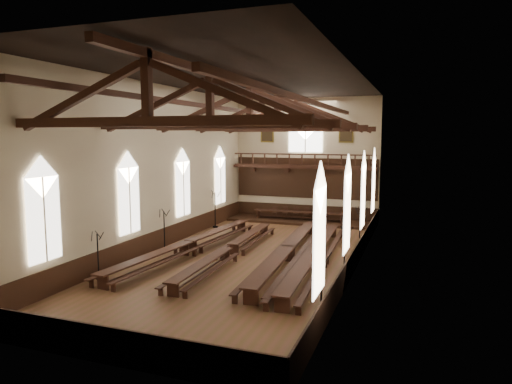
% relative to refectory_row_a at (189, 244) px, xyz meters
% --- Properties ---
extents(ground, '(26.00, 26.00, 0.00)m').
position_rel_refectory_row_a_xyz_m(ground, '(3.69, 0.43, -0.57)').
color(ground, brown).
rests_on(ground, ground).
extents(room_walls, '(26.00, 26.00, 26.00)m').
position_rel_refectory_row_a_xyz_m(room_walls, '(3.69, 0.43, 5.89)').
color(room_walls, beige).
rests_on(room_walls, ground).
extents(wainscot_band, '(12.00, 26.00, 1.20)m').
position_rel_refectory_row_a_xyz_m(wainscot_band, '(3.69, 0.43, 0.03)').
color(wainscot_band, black).
rests_on(wainscot_band, ground).
extents(side_windows, '(11.85, 19.80, 4.50)m').
position_rel_refectory_row_a_xyz_m(side_windows, '(3.69, 0.43, 3.17)').
color(side_windows, white).
rests_on(side_windows, room_walls).
extents(end_window, '(2.80, 0.12, 3.80)m').
position_rel_refectory_row_a_xyz_m(end_window, '(3.69, 13.33, 6.65)').
color(end_window, white).
rests_on(end_window, room_walls).
extents(minstrels_gallery, '(11.80, 1.24, 3.70)m').
position_rel_refectory_row_a_xyz_m(minstrels_gallery, '(3.69, 13.09, 3.34)').
color(minstrels_gallery, '#371A11').
rests_on(minstrels_gallery, room_walls).
extents(portraits, '(7.75, 0.09, 1.45)m').
position_rel_refectory_row_a_xyz_m(portraits, '(3.69, 13.33, 6.53)').
color(portraits, brown).
rests_on(portraits, room_walls).
extents(roof_trusses, '(11.70, 25.70, 2.80)m').
position_rel_refectory_row_a_xyz_m(roof_trusses, '(3.69, 0.43, 7.65)').
color(roof_trusses, '#371A11').
rests_on(roof_trusses, room_walls).
extents(refectory_row_a, '(2.19, 14.79, 0.78)m').
position_rel_refectory_row_a_xyz_m(refectory_row_a, '(0.00, 0.00, 0.00)').
color(refectory_row_a, '#371A11').
rests_on(refectory_row_a, ground).
extents(refectory_row_b, '(1.66, 14.06, 0.71)m').
position_rel_refectory_row_a_xyz_m(refectory_row_b, '(2.62, -0.03, -0.05)').
color(refectory_row_b, '#371A11').
rests_on(refectory_row_b, ground).
extents(refectory_row_c, '(2.12, 15.12, 0.82)m').
position_rel_refectory_row_a_xyz_m(refectory_row_c, '(5.89, 0.65, 0.03)').
color(refectory_row_c, '#371A11').
rests_on(refectory_row_c, ground).
extents(refectory_row_d, '(1.96, 14.86, 0.79)m').
position_rel_refectory_row_a_xyz_m(refectory_row_d, '(7.44, 0.20, 0.01)').
color(refectory_row_d, '#371A11').
rests_on(refectory_row_d, ground).
extents(dais, '(11.40, 2.83, 0.19)m').
position_rel_refectory_row_a_xyz_m(dais, '(3.59, 11.83, -0.47)').
color(dais, black).
rests_on(dais, ground).
extents(high_table, '(7.39, 1.09, 0.69)m').
position_rel_refectory_row_a_xyz_m(high_table, '(3.59, 11.83, 0.20)').
color(high_table, '#371A11').
rests_on(high_table, dais).
extents(high_chairs, '(4.92, 0.42, 0.91)m').
position_rel_refectory_row_a_xyz_m(high_chairs, '(3.59, 12.55, 0.12)').
color(high_chairs, '#371A11').
rests_on(high_chairs, dais).
extents(candelabrum_left_near, '(0.63, 0.72, 2.36)m').
position_rel_refectory_row_a_xyz_m(candelabrum_left_near, '(-1.86, -5.71, 0.15)').
color(candelabrum_left_near, black).
rests_on(candelabrum_left_near, ground).
extents(candelabrum_left_mid, '(0.67, 0.77, 2.51)m').
position_rel_refectory_row_a_xyz_m(candelabrum_left_mid, '(-1.86, 0.37, 0.19)').
color(candelabrum_left_mid, black).
rests_on(candelabrum_left_mid, ground).
extents(candelabrum_left_far, '(0.85, 0.83, 2.84)m').
position_rel_refectory_row_a_xyz_m(candelabrum_left_far, '(-1.86, 7.67, 0.29)').
color(candelabrum_left_far, black).
rests_on(candelabrum_left_far, ground).
extents(candelabrum_right_near, '(0.76, 0.71, 2.52)m').
position_rel_refectory_row_a_xyz_m(candelabrum_right_near, '(9.24, -6.36, 0.20)').
color(candelabrum_right_near, black).
rests_on(candelabrum_right_near, ground).
extents(candelabrum_right_mid, '(0.70, 0.74, 2.45)m').
position_rel_refectory_row_a_xyz_m(candelabrum_right_mid, '(9.24, -0.77, 0.17)').
color(candelabrum_right_mid, black).
rests_on(candelabrum_right_mid, ground).
extents(candelabrum_right_far, '(0.73, 0.77, 2.53)m').
position_rel_refectory_row_a_xyz_m(candelabrum_right_far, '(9.24, 5.27, 0.20)').
color(candelabrum_right_far, black).
rests_on(candelabrum_right_far, ground).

